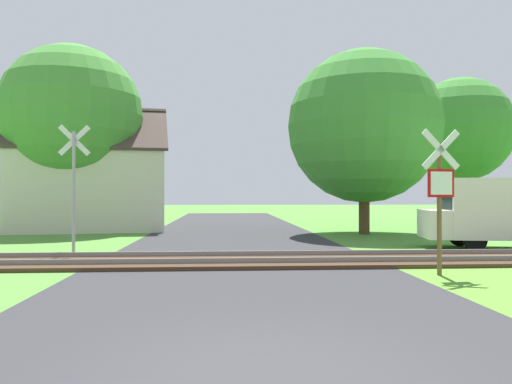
# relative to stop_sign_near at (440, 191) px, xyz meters

# --- Properties ---
(ground_plane) EXTENTS (160.00, 160.00, 0.00)m
(ground_plane) POSITION_rel_stop_sign_near_xyz_m (-4.23, -5.77, -1.80)
(ground_plane) COLOR #4C8433
(road_asphalt) EXTENTS (7.27, 80.00, 0.01)m
(road_asphalt) POSITION_rel_stop_sign_near_xyz_m (-4.23, -3.77, -1.79)
(road_asphalt) COLOR #2D2D30
(road_asphalt) RESTS_ON ground
(rail_track) EXTENTS (60.00, 2.60, 0.22)m
(rail_track) POSITION_rel_stop_sign_near_xyz_m (-4.23, 2.23, -1.74)
(rail_track) COLOR #422D1E
(rail_track) RESTS_ON ground
(stop_sign_near) EXTENTS (0.87, 0.18, 3.13)m
(stop_sign_near) POSITION_rel_stop_sign_near_xyz_m (0.00, 0.00, 0.00)
(stop_sign_near) COLOR brown
(stop_sign_near) RESTS_ON ground
(crossing_sign_far) EXTENTS (0.88, 0.15, 3.70)m
(crossing_sign_far) POSITION_rel_stop_sign_near_xyz_m (-8.81, 3.87, 0.33)
(crossing_sign_far) COLOR #9E9EA5
(crossing_sign_far) RESTS_ON ground
(house) EXTENTS (8.00, 6.79, 6.07)m
(house) POSITION_rel_stop_sign_near_xyz_m (-11.11, 14.64, 0.31)
(house) COLOR beige
(house) RESTS_ON ground
(tree_right) EXTENTS (6.71, 6.71, 8.08)m
(tree_right) POSITION_rel_stop_sign_near_xyz_m (1.53, 11.13, 2.92)
(tree_right) COLOR #513823
(tree_right) RESTS_ON ground
(tree_left) EXTENTS (6.70, 6.70, 8.83)m
(tree_left) POSITION_rel_stop_sign_near_xyz_m (-11.84, 13.81, 3.68)
(tree_left) COLOR #513823
(tree_left) RESTS_ON ground
(tree_far) EXTENTS (5.91, 5.91, 8.39)m
(tree_far) POSITION_rel_stop_sign_near_xyz_m (8.84, 17.23, 3.63)
(tree_far) COLOR #513823
(tree_far) RESTS_ON ground
(mail_truck) EXTENTS (5.14, 2.65, 2.24)m
(mail_truck) POSITION_rel_stop_sign_near_xyz_m (4.40, 4.90, -0.56)
(mail_truck) COLOR silver
(mail_truck) RESTS_ON ground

